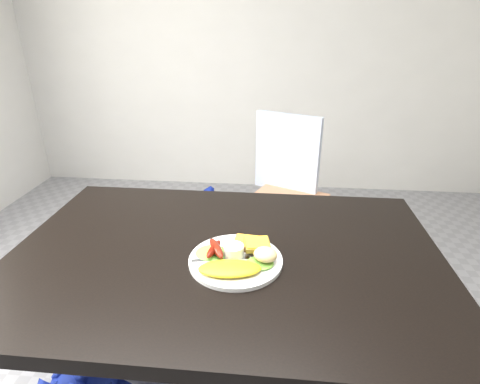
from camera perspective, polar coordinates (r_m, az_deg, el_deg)
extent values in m
cube|color=silver|center=(3.13, 3.56, 24.61)|extent=(4.00, 0.04, 2.70)
cube|color=black|center=(1.07, -2.22, -9.81)|extent=(1.20, 0.80, 0.04)
cube|color=#B17A57|center=(2.03, 6.95, -1.68)|extent=(0.49, 0.49, 0.04)
imported|color=navy|center=(1.64, -12.06, 5.83)|extent=(0.67, 0.52, 1.65)
cylinder|color=white|center=(1.01, -0.67, -10.38)|extent=(0.25, 0.25, 0.01)
ellipsoid|color=#599E33|center=(1.03, -4.34, -9.22)|extent=(0.09, 0.08, 0.01)
ellipsoid|color=#579D30|center=(0.99, 3.06, -10.76)|extent=(0.07, 0.07, 0.01)
ellipsoid|color=gold|center=(0.95, -1.59, -11.59)|extent=(0.17, 0.09, 0.02)
ellipsoid|color=maroon|center=(1.01, -4.02, -8.64)|extent=(0.04, 0.09, 0.02)
ellipsoid|color=#600905|center=(1.01, -3.63, -8.54)|extent=(0.07, 0.10, 0.02)
cylinder|color=white|center=(1.01, -0.96, -8.96)|extent=(0.06, 0.06, 0.03)
cube|color=#985336|center=(1.06, 1.02, -7.81)|extent=(0.08, 0.08, 0.01)
cube|color=olive|center=(1.03, 2.64, -7.97)|extent=(0.08, 0.08, 0.01)
ellipsoid|color=beige|center=(0.98, 3.90, -9.47)|extent=(0.08, 0.08, 0.03)
cube|color=#ADAFB7|center=(1.00, -2.95, -10.26)|extent=(0.15, 0.04, 0.00)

